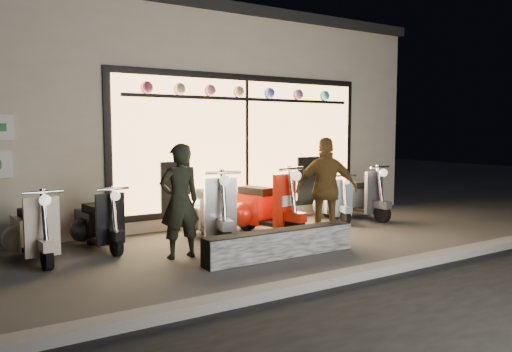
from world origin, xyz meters
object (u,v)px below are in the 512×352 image
(woman, at_px, (326,189))
(scooter_red, at_px, (259,207))
(scooter_silver, at_px, (210,211))
(man, at_px, (180,201))
(graffiti_barrier, at_px, (281,244))

(woman, bearing_deg, scooter_red, -28.81)
(scooter_silver, height_order, man, man)
(woman, bearing_deg, man, 28.43)
(scooter_silver, height_order, woman, woman)
(scooter_red, xyz_separation_m, woman, (0.59, -1.14, 0.39))
(man, height_order, woman, woman)
(scooter_silver, bearing_deg, woman, -26.10)
(scooter_silver, distance_m, man, 1.37)
(graffiti_barrier, xyz_separation_m, scooter_silver, (-0.27, 1.66, 0.26))
(graffiti_barrier, height_order, man, man)
(graffiti_barrier, bearing_deg, scooter_silver, 99.26)
(woman, bearing_deg, graffiti_barrier, 55.67)
(scooter_silver, relative_size, man, 0.99)
(scooter_silver, xyz_separation_m, scooter_red, (0.94, -0.02, 0.00))
(scooter_silver, xyz_separation_m, woman, (1.52, -1.17, 0.39))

